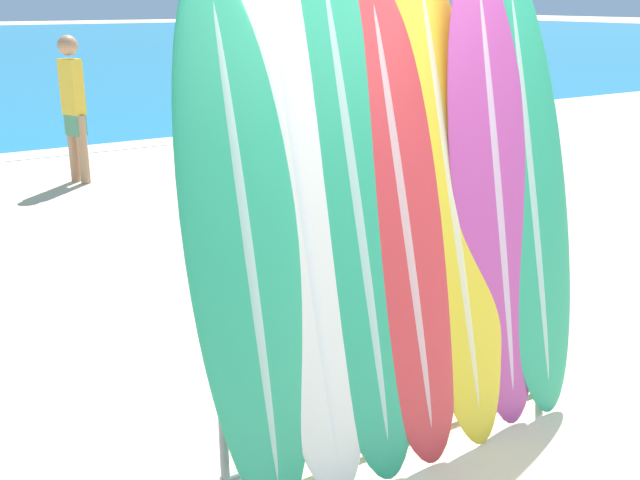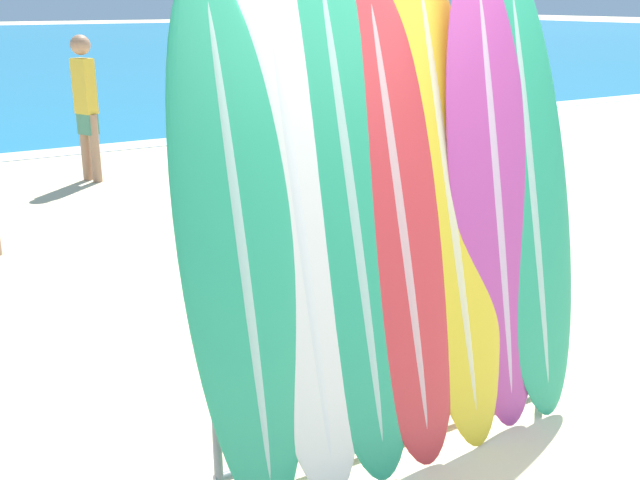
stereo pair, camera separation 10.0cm
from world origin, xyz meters
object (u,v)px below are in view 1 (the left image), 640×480
surfboard_slot_0 (245,250)px  surfboard_slot_3 (401,220)px  person_far_left (74,104)px  surfboard_rack (406,359)px  person_far_right (287,143)px  surfboard_slot_5 (495,196)px  surfboard_slot_6 (528,192)px  surfboard_slot_1 (302,222)px  surfboard_slot_2 (354,212)px  surfboard_slot_4 (448,198)px

surfboard_slot_0 → surfboard_slot_3: size_ratio=1.01×
surfboard_slot_3 → person_far_left: (0.12, 6.43, -0.19)m
surfboard_rack → person_far_right: size_ratio=1.24×
surfboard_slot_5 → person_far_right: surfboard_slot_5 is taller
surfboard_rack → surfboard_slot_0: 1.09m
surfboard_slot_6 → surfboard_slot_3: bearing=179.8°
surfboard_slot_1 → person_far_left: 6.44m
surfboard_slot_1 → person_far_right: surfboard_slot_1 is taller
surfboard_slot_3 → person_far_left: surfboard_slot_3 is taller
surfboard_slot_5 → person_far_left: bearing=94.1°
surfboard_slot_2 → surfboard_slot_4: size_ratio=1.01×
surfboard_slot_3 → surfboard_slot_2: bearing=175.2°
surfboard_slot_2 → surfboard_slot_6: (1.08, -0.02, -0.05)m
surfboard_rack → surfboard_slot_1: surfboard_slot_1 is taller
surfboard_slot_0 → person_far_left: size_ratio=1.32×
surfboard_rack → person_far_right: (1.17, 3.25, 0.44)m
surfboard_slot_0 → surfboard_slot_4: surfboard_slot_4 is taller
surfboard_slot_3 → surfboard_slot_4: size_ratio=0.95×
person_far_right → surfboard_slot_4: bearing=-105.6°
person_far_right → surfboard_slot_0: bearing=-122.1°
surfboard_slot_6 → surfboard_rack: bearing=-176.0°
surfboard_slot_0 → person_far_right: (2.00, 3.21, -0.26)m
person_far_right → surfboard_slot_2: bearing=-114.5°
surfboard_slot_1 → surfboard_slot_5: size_ratio=1.02×
surfboard_slot_3 → person_far_left: 6.43m
surfboard_slot_0 → person_far_left: bearing=81.7°
surfboard_slot_6 → person_far_left: 6.47m
surfboard_slot_4 → surfboard_slot_5: surfboard_slot_4 is taller
person_far_left → person_far_right: (1.06, -3.24, -0.06)m
surfboard_rack → surfboard_slot_6: 1.09m
surfboard_slot_1 → person_far_left: bearing=84.3°
surfboard_rack → surfboard_slot_0: (-0.83, 0.04, 0.70)m
surfboard_slot_4 → person_far_left: surfboard_slot_4 is taller
surfboard_slot_5 → person_far_right: (0.60, 3.20, -0.29)m
surfboard_slot_2 → person_far_left: bearing=86.7°
surfboard_slot_1 → person_far_left: size_ratio=1.39×
surfboard_rack → surfboard_slot_2: (-0.26, 0.08, 0.77)m
surfboard_slot_4 → surfboard_slot_5: bearing=-7.0°
surfboard_slot_3 → person_far_left: bearing=88.9°
surfboard_slot_3 → surfboard_slot_6: surfboard_slot_6 is taller
surfboard_slot_2 → surfboard_slot_5: size_ratio=1.03×
surfboard_rack → surfboard_slot_2: size_ratio=0.83×
surfboard_slot_2 → person_far_left: 6.42m
surfboard_slot_0 → surfboard_slot_5: 1.40m
person_far_right → surfboard_slot_3: bearing=-110.5°
surfboard_rack → person_far_right: bearing=70.2°
person_far_left → surfboard_slot_1: bearing=-30.3°
surfboard_rack → surfboard_slot_6: surfboard_slot_6 is taller
surfboard_slot_2 → surfboard_slot_4: surfboard_slot_2 is taller
surfboard_slot_0 → surfboard_slot_5: (1.40, 0.01, 0.03)m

